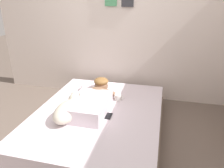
{
  "coord_description": "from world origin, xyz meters",
  "views": [
    {
      "loc": [
        0.71,
        -2.0,
        1.61
      ],
      "look_at": [
        0.09,
        0.51,
        0.54
      ],
      "focal_mm": 34.41,
      "sensor_mm": 36.0,
      "label": 1
    }
  ],
  "objects": [
    {
      "name": "dog",
      "position": [
        -0.3,
        -0.01,
        0.4
      ],
      "size": [
        0.26,
        0.57,
        0.21
      ],
      "color": "beige",
      "rests_on": "bed"
    },
    {
      "name": "cell_phone",
      "position": [
        0.15,
        0.12,
        0.3
      ],
      "size": [
        0.07,
        0.14,
        0.01
      ],
      "primitive_type": "cube",
      "color": "black",
      "rests_on": "bed"
    },
    {
      "name": "coffee_cup",
      "position": [
        0.16,
        0.58,
        0.33
      ],
      "size": [
        0.12,
        0.09,
        0.07
      ],
      "color": "white",
      "rests_on": "bed"
    },
    {
      "name": "ground_plane",
      "position": [
        0.0,
        0.0,
        0.0
      ],
      "size": [
        12.43,
        12.43,
        0.0
      ],
      "primitive_type": "plane",
      "color": "#66564C"
    },
    {
      "name": "person_lying",
      "position": [
        -0.1,
        0.29,
        0.4
      ],
      "size": [
        0.43,
        0.92,
        0.27
      ],
      "color": "silver",
      "rests_on": "bed"
    },
    {
      "name": "bed",
      "position": [
        -0.01,
        0.22,
        0.15
      ],
      "size": [
        1.55,
        1.99,
        0.29
      ],
      "color": "#726051",
      "rests_on": "ground"
    },
    {
      "name": "pillow",
      "position": [
        -0.19,
        0.77,
        0.35
      ],
      "size": [
        0.52,
        0.32,
        0.11
      ],
      "primitive_type": "ellipsoid",
      "color": "silver",
      "rests_on": "bed"
    },
    {
      "name": "back_wall",
      "position": [
        -0.0,
        1.41,
        1.25
      ],
      "size": [
        4.22,
        0.12,
        2.5
      ],
      "color": "silver",
      "rests_on": "ground"
    }
  ]
}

